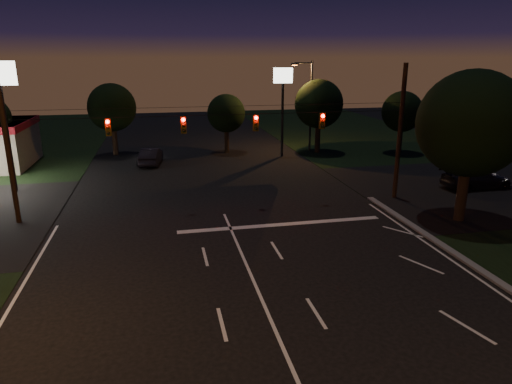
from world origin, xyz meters
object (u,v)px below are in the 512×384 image
object	(u,v)px
car_cross	(476,178)
car_oncoming_a	(146,156)
utility_pole_right	(394,198)
tree_right_near	(470,125)
car_oncoming_b	(151,156)

from	to	relation	value
car_cross	car_oncoming_a	bearing A→B (deg)	59.82
utility_pole_right	car_cross	xyz separation A→B (m)	(7.04, 0.92, 0.76)
car_cross	utility_pole_right	bearing A→B (deg)	97.07
car_oncoming_a	car_cross	world-z (taller)	car_cross
tree_right_near	car_oncoming_a	xyz separation A→B (m)	(-18.45, 19.50, -4.98)
tree_right_near	car_oncoming_b	world-z (taller)	tree_right_near
utility_pole_right	car_oncoming_b	distance (m)	21.67
utility_pole_right	car_oncoming_b	xyz separation A→B (m)	(-16.52, 14.00, 0.74)
car_oncoming_a	utility_pole_right	bearing A→B (deg)	141.49
car_oncoming_a	car_cross	bearing A→B (deg)	152.55
tree_right_near	car_oncoming_b	bearing A→B (deg)	133.77
car_oncoming_b	car_cross	distance (m)	26.95
utility_pole_right	car_oncoming_a	world-z (taller)	utility_pole_right
tree_right_near	car_oncoming_a	world-z (taller)	tree_right_near
tree_right_near	car_oncoming_b	size ratio (longest dim) A/B	1.94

